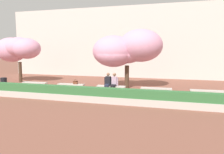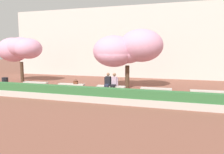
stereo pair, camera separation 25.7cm
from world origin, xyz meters
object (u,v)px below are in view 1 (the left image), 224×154
at_px(person_seated_left, 108,82).
at_px(person_seated_right, 114,82).
at_px(stone_bench_east_end, 207,93).
at_px(stone_bench_center, 111,88).
at_px(stone_bench_west_end, 35,84).
at_px(stone_bench_near_west, 71,86).
at_px(cherry_tree_secondary, 18,49).
at_px(cherry_tree_main, 128,49).
at_px(stone_bench_near_east, 156,90).
at_px(handbag, 75,82).
at_px(trash_bin, 4,83).

bearing_deg(person_seated_left, person_seated_right, 0.01).
relative_size(stone_bench_east_end, person_seated_left, 1.46).
bearing_deg(stone_bench_center, stone_bench_west_end, 180.00).
bearing_deg(stone_bench_near_west, cherry_tree_secondary, 158.67).
bearing_deg(stone_bench_east_end, cherry_tree_main, 159.89).
height_order(stone_bench_near_east, stone_bench_east_end, same).
distance_m(stone_bench_near_west, cherry_tree_main, 4.75).
height_order(stone_bench_west_end, stone_bench_center, same).
height_order(stone_bench_east_end, handbag, handbag).
relative_size(stone_bench_near_west, stone_bench_east_end, 1.00).
relative_size(stone_bench_west_end, trash_bin, 2.42).
distance_m(stone_bench_near_west, stone_bench_near_east, 5.78).
relative_size(stone_bench_west_end, stone_bench_center, 1.00).
bearing_deg(cherry_tree_secondary, stone_bench_west_end, -36.03).
distance_m(person_seated_left, trash_bin, 7.75).
relative_size(stone_bench_west_end, stone_bench_east_end, 1.00).
height_order(stone_bench_near_west, cherry_tree_main, cherry_tree_main).
height_order(stone_bench_near_west, person_seated_right, person_seated_right).
bearing_deg(stone_bench_near_east, stone_bench_near_west, 180.00).
height_order(stone_bench_near_west, stone_bench_near_east, same).
xyz_separation_m(stone_bench_west_end, person_seated_right, (5.99, -0.05, 0.39)).
xyz_separation_m(stone_bench_near_east, handbag, (-5.43, -0.01, 0.27)).
bearing_deg(stone_bench_near_west, stone_bench_near_east, 0.00).
relative_size(stone_bench_center, handbag, 5.57).
height_order(stone_bench_east_end, trash_bin, trash_bin).
bearing_deg(cherry_tree_secondary, stone_bench_center, -14.94).
distance_m(cherry_tree_secondary, trash_bin, 4.14).
bearing_deg(trash_bin, stone_bench_center, 4.70).
bearing_deg(stone_bench_near_west, stone_bench_east_end, 0.00).
height_order(stone_bench_west_end, trash_bin, trash_bin).
xyz_separation_m(stone_bench_east_end, cherry_tree_secondary, (-14.91, 2.44, 2.57)).
xyz_separation_m(stone_bench_near_east, cherry_tree_secondary, (-12.02, 2.44, 2.57)).
bearing_deg(cherry_tree_main, handbag, -149.48).
xyz_separation_m(stone_bench_west_end, trash_bin, (-2.15, -0.65, 0.08)).
bearing_deg(person_seated_left, stone_bench_near_west, 178.86).
bearing_deg(stone_bench_east_end, handbag, -179.91).
bearing_deg(person_seated_left, stone_bench_center, 14.21).
height_order(stone_bench_west_end, person_seated_right, person_seated_right).
xyz_separation_m(stone_bench_near_west, handbag, (0.35, -0.01, 0.27)).
xyz_separation_m(stone_bench_west_end, cherry_tree_main, (6.44, 1.88, 2.54)).
xyz_separation_m(cherry_tree_secondary, trash_bin, (1.20, -3.09, -2.48)).
distance_m(handbag, trash_bin, 5.43).
relative_size(stone_bench_center, cherry_tree_secondary, 0.43).
bearing_deg(stone_bench_near_east, trash_bin, -176.55).
distance_m(stone_bench_east_end, trash_bin, 13.73).
relative_size(stone_bench_near_east, stone_bench_east_end, 1.00).
bearing_deg(stone_bench_east_end, stone_bench_near_west, 180.00).
bearing_deg(stone_bench_east_end, cherry_tree_secondary, 170.72).
distance_m(person_seated_left, person_seated_right, 0.42).
distance_m(stone_bench_center, cherry_tree_secondary, 9.79).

